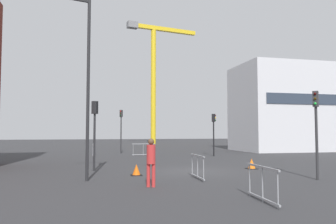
{
  "coord_description": "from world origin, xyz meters",
  "views": [
    {
      "loc": [
        -5.45,
        -17.2,
        2.12
      ],
      "look_at": [
        0.0,
        6.09,
        3.55
      ],
      "focal_mm": 35.45,
      "sensor_mm": 36.0,
      "label": 1
    }
  ],
  "objects_px": {
    "pedestrian_walking": "(151,158)",
    "traffic_cone_orange": "(136,170)",
    "construction_crane": "(154,67)",
    "traffic_light_near": "(121,124)",
    "streetlamp_tall": "(83,72)",
    "traffic_cone_on_verge": "(252,164)",
    "traffic_light_corner": "(95,124)",
    "traffic_light_far": "(316,120)",
    "traffic_light_median": "(214,127)"
  },
  "relations": [
    {
      "from": "pedestrian_walking",
      "to": "traffic_cone_orange",
      "type": "relative_size",
      "value": 3.42
    },
    {
      "from": "construction_crane",
      "to": "traffic_light_near",
      "type": "bearing_deg",
      "value": -107.93
    },
    {
      "from": "streetlamp_tall",
      "to": "traffic_cone_on_verge",
      "type": "height_order",
      "value": "streetlamp_tall"
    },
    {
      "from": "traffic_light_corner",
      "to": "pedestrian_walking",
      "type": "xyz_separation_m",
      "value": [
        2.07,
        -5.99,
        -1.48
      ]
    },
    {
      "from": "construction_crane",
      "to": "traffic_light_far",
      "type": "distance_m",
      "value": 46.26
    },
    {
      "from": "traffic_light_near",
      "to": "traffic_light_median",
      "type": "relative_size",
      "value": 1.16
    },
    {
      "from": "traffic_light_far",
      "to": "traffic_cone_orange",
      "type": "relative_size",
      "value": 7.25
    },
    {
      "from": "pedestrian_walking",
      "to": "traffic_light_median",
      "type": "bearing_deg",
      "value": 60.8
    },
    {
      "from": "traffic_light_near",
      "to": "traffic_light_median",
      "type": "xyz_separation_m",
      "value": [
        7.62,
        -5.48,
        -0.36
      ]
    },
    {
      "from": "traffic_light_median",
      "to": "traffic_cone_on_verge",
      "type": "height_order",
      "value": "traffic_light_median"
    },
    {
      "from": "traffic_cone_on_verge",
      "to": "streetlamp_tall",
      "type": "bearing_deg",
      "value": -163.81
    },
    {
      "from": "construction_crane",
      "to": "traffic_light_far",
      "type": "height_order",
      "value": "construction_crane"
    },
    {
      "from": "traffic_light_near",
      "to": "traffic_light_median",
      "type": "bearing_deg",
      "value": -35.72
    },
    {
      "from": "traffic_light_near",
      "to": "pedestrian_walking",
      "type": "bearing_deg",
      "value": -91.82
    },
    {
      "from": "streetlamp_tall",
      "to": "traffic_light_near",
      "type": "relative_size",
      "value": 1.87
    },
    {
      "from": "traffic_light_near",
      "to": "traffic_light_far",
      "type": "height_order",
      "value": "traffic_light_near"
    },
    {
      "from": "traffic_light_median",
      "to": "pedestrian_walking",
      "type": "xyz_separation_m",
      "value": [
        -8.26,
        -14.78,
        -1.41
      ]
    },
    {
      "from": "construction_crane",
      "to": "traffic_cone_on_verge",
      "type": "distance_m",
      "value": 42.52
    },
    {
      "from": "traffic_light_far",
      "to": "traffic_light_corner",
      "type": "bearing_deg",
      "value": 149.04
    },
    {
      "from": "traffic_light_median",
      "to": "traffic_light_corner",
      "type": "height_order",
      "value": "traffic_light_corner"
    },
    {
      "from": "pedestrian_walking",
      "to": "traffic_light_near",
      "type": "bearing_deg",
      "value": 88.18
    },
    {
      "from": "traffic_light_near",
      "to": "traffic_cone_on_verge",
      "type": "distance_m",
      "value": 16.78
    },
    {
      "from": "traffic_light_corner",
      "to": "traffic_cone_orange",
      "type": "distance_m",
      "value": 3.93
    },
    {
      "from": "pedestrian_walking",
      "to": "traffic_cone_on_verge",
      "type": "distance_m",
      "value": 8.34
    },
    {
      "from": "construction_crane",
      "to": "traffic_light_corner",
      "type": "xyz_separation_m",
      "value": [
        -10.76,
        -39.11,
        -11.25
      ]
    },
    {
      "from": "traffic_light_corner",
      "to": "traffic_cone_orange",
      "type": "bearing_deg",
      "value": -51.19
    },
    {
      "from": "traffic_light_far",
      "to": "streetlamp_tall",
      "type": "bearing_deg",
      "value": 169.48
    },
    {
      "from": "traffic_light_corner",
      "to": "traffic_cone_on_verge",
      "type": "distance_m",
      "value": 9.17
    },
    {
      "from": "traffic_light_near",
      "to": "traffic_cone_on_verge",
      "type": "height_order",
      "value": "traffic_light_near"
    },
    {
      "from": "traffic_light_far",
      "to": "traffic_light_median",
      "type": "bearing_deg",
      "value": 87.15
    },
    {
      "from": "traffic_cone_on_verge",
      "to": "traffic_light_far",
      "type": "bearing_deg",
      "value": -80.2
    },
    {
      "from": "traffic_cone_on_verge",
      "to": "traffic_light_corner",
      "type": "bearing_deg",
      "value": 172.61
    },
    {
      "from": "traffic_light_near",
      "to": "traffic_light_far",
      "type": "distance_m",
      "value": 21.19
    },
    {
      "from": "traffic_light_median",
      "to": "traffic_light_corner",
      "type": "bearing_deg",
      "value": -139.6
    },
    {
      "from": "traffic_cone_on_verge",
      "to": "traffic_cone_orange",
      "type": "bearing_deg",
      "value": -169.01
    },
    {
      "from": "traffic_light_corner",
      "to": "traffic_cone_on_verge",
      "type": "bearing_deg",
      "value": -7.39
    },
    {
      "from": "traffic_light_far",
      "to": "pedestrian_walking",
      "type": "xyz_separation_m",
      "value": [
        -7.54,
        -0.22,
        -1.56
      ]
    },
    {
      "from": "traffic_light_median",
      "to": "construction_crane",
      "type": "bearing_deg",
      "value": 89.2
    },
    {
      "from": "construction_crane",
      "to": "traffic_cone_orange",
      "type": "relative_size",
      "value": 39.29
    },
    {
      "from": "streetlamp_tall",
      "to": "traffic_light_near",
      "type": "distance_m",
      "value": 18.53
    },
    {
      "from": "construction_crane",
      "to": "pedestrian_walking",
      "type": "bearing_deg",
      "value": -100.9
    },
    {
      "from": "pedestrian_walking",
      "to": "traffic_cone_on_verge",
      "type": "bearing_deg",
      "value": 35.73
    },
    {
      "from": "traffic_cone_on_verge",
      "to": "traffic_cone_orange",
      "type": "relative_size",
      "value": 1.09
    },
    {
      "from": "traffic_light_median",
      "to": "traffic_cone_orange",
      "type": "relative_size",
      "value": 6.8
    },
    {
      "from": "traffic_light_corner",
      "to": "traffic_light_far",
      "type": "relative_size",
      "value": 0.97
    },
    {
      "from": "traffic_light_near",
      "to": "pedestrian_walking",
      "type": "xyz_separation_m",
      "value": [
        -0.64,
        -20.26,
        -1.77
      ]
    },
    {
      "from": "streetlamp_tall",
      "to": "traffic_light_corner",
      "type": "bearing_deg",
      "value": 81.35
    },
    {
      "from": "traffic_light_median",
      "to": "traffic_cone_on_verge",
      "type": "xyz_separation_m",
      "value": [
        -1.52,
        -9.94,
        -2.23
      ]
    },
    {
      "from": "traffic_light_median",
      "to": "traffic_cone_orange",
      "type": "distance_m",
      "value": 14.2
    },
    {
      "from": "traffic_light_far",
      "to": "traffic_cone_on_verge",
      "type": "height_order",
      "value": "traffic_light_far"
    }
  ]
}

